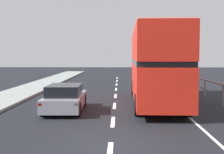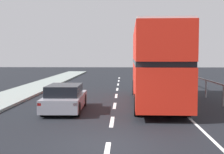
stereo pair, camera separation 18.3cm
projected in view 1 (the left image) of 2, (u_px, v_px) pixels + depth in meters
ground_plane at (111, 146)px, 9.58m from camera, size 74.86×120.00×0.10m
lane_paint_markings at (150, 103)px, 17.82m from camera, size 3.47×46.00×0.01m
bridge_side_railing at (213, 85)px, 18.35m from camera, size 0.10×42.00×1.17m
double_decker_bus_red at (155, 63)px, 17.49m from camera, size 2.69×10.67×4.26m
hatchback_car_near at (65, 98)px, 15.19m from camera, size 1.86×4.24×1.30m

